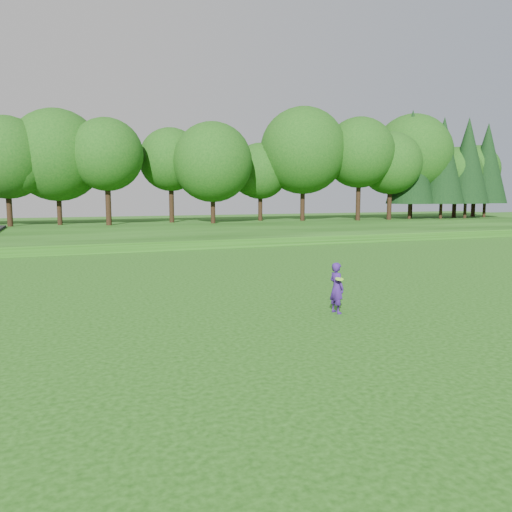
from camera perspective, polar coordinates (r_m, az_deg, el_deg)
name	(u,v)px	position (r m, az deg, el deg)	size (l,w,h in m)	color
ground	(355,321)	(14.39, 11.20, -7.26)	(140.00, 140.00, 0.00)	#16400C
berm	(149,230)	(46.44, -12.08, 2.95)	(130.00, 30.00, 0.60)	#16400C
walking_path	(186,248)	(32.79, -8.01, 0.88)	(130.00, 1.60, 0.04)	gray
treeline	(140,146)	(50.48, -13.09, 12.11)	(104.00, 7.00, 15.00)	#12440F
woman	(337,288)	(15.04, 9.20, -3.61)	(0.44, 0.68, 1.52)	navy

